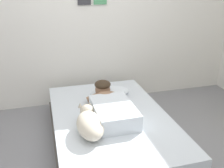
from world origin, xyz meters
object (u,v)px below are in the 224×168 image
(pillow, at_px, (110,92))
(cell_phone, at_px, (96,120))
(coffee_cup, at_px, (113,97))
(dog, at_px, (90,123))
(person_lying, at_px, (110,106))
(bed, at_px, (111,129))

(pillow, bearing_deg, cell_phone, -118.15)
(pillow, distance_m, coffee_cup, 0.12)
(coffee_cup, bearing_deg, dog, -122.17)
(coffee_cup, bearing_deg, person_lying, -109.78)
(pillow, distance_m, person_lying, 0.50)
(bed, relative_size, person_lying, 2.19)
(bed, distance_m, cell_phone, 0.27)
(bed, bearing_deg, pillow, 76.32)
(bed, distance_m, pillow, 0.57)
(bed, height_order, person_lying, person_lying)
(pillow, bearing_deg, dog, -117.65)
(coffee_cup, height_order, cell_phone, coffee_cup)
(bed, bearing_deg, cell_phone, -160.26)
(person_lying, relative_size, coffee_cup, 7.36)
(dog, relative_size, cell_phone, 4.11)
(person_lying, bearing_deg, bed, -97.83)
(pillow, bearing_deg, bed, -103.68)
(pillow, height_order, dog, dog)
(dog, relative_size, coffee_cup, 4.60)
(bed, height_order, coffee_cup, coffee_cup)
(person_lying, bearing_deg, dog, -133.36)
(coffee_cup, bearing_deg, pillow, 95.90)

